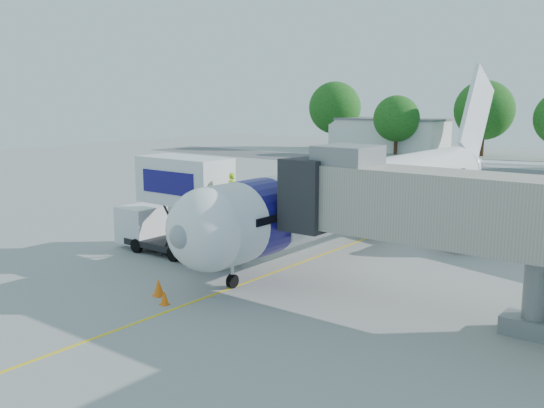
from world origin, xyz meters
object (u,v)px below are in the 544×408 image
Objects in this scene: aircraft at (377,189)px; ground_tug at (182,342)px; jet_bridge at (422,206)px; catering_hiloader at (177,206)px.

aircraft reaches higher than ground_tug.
jet_bridge is at bearing 51.32° from ground_tug.
aircraft is 9.87× the size of ground_tug.
aircraft is at bearing 85.09° from ground_tug.
aircraft reaches higher than jet_bridge.
ground_tug is at bearing -78.93° from aircraft.
catering_hiloader is at bearing -119.38° from aircraft.
jet_bridge is 10.89m from ground_tug.
ground_tug is at bearing -112.70° from jet_bridge.
catering_hiloader is 2.23× the size of ground_tug.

